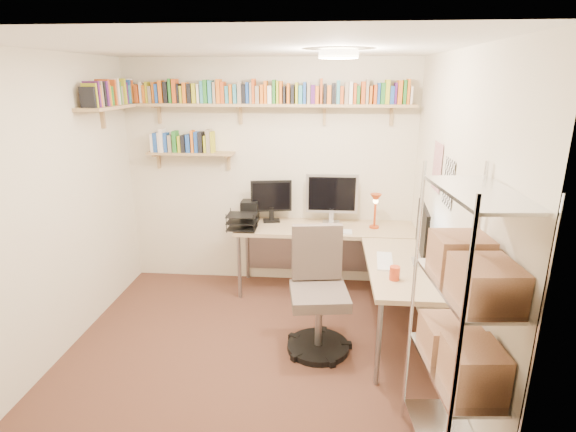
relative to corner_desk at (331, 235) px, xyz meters
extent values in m
plane|color=#4A2E1F|center=(-0.70, -0.96, -0.74)|extent=(3.20, 3.20, 0.00)
cube|color=beige|center=(-0.70, 0.54, 0.51)|extent=(3.20, 0.04, 2.50)
cube|color=beige|center=(-2.30, -0.96, 0.51)|extent=(0.04, 3.00, 2.50)
cube|color=beige|center=(0.90, -0.96, 0.51)|extent=(0.04, 3.00, 2.50)
cube|color=beige|center=(-0.70, -2.46, 0.51)|extent=(3.20, 0.04, 2.50)
cube|color=white|center=(-0.70, -0.96, 1.76)|extent=(3.20, 3.00, 0.04)
cube|color=silver|center=(0.89, -0.41, 0.81)|extent=(0.01, 0.30, 0.42)
cube|color=silver|center=(0.89, -0.81, 0.76)|extent=(0.01, 0.28, 0.38)
cylinder|color=#FFEAC6|center=(0.00, -0.76, 1.72)|extent=(0.30, 0.30, 0.06)
cube|color=tan|center=(-0.70, 0.41, 1.28)|extent=(3.05, 0.25, 0.03)
cube|color=tan|center=(-2.17, -0.01, 1.28)|extent=(0.25, 1.00, 0.03)
cube|color=tan|center=(-1.55, 0.44, 0.76)|extent=(0.95, 0.20, 0.02)
cube|color=tan|center=(-1.90, 0.48, 1.21)|extent=(0.03, 0.20, 0.20)
cube|color=tan|center=(-1.00, 0.48, 1.21)|extent=(0.03, 0.20, 0.20)
cube|color=tan|center=(-0.10, 0.48, 1.21)|extent=(0.03, 0.20, 0.20)
cube|color=tan|center=(0.60, 0.48, 1.21)|extent=(0.03, 0.20, 0.20)
cube|color=white|center=(-2.16, 0.41, 1.41)|extent=(0.03, 0.12, 0.25)
cube|color=orange|center=(-2.12, 0.41, 1.39)|extent=(0.04, 0.13, 0.19)
cube|color=#C14C19|center=(-2.07, 0.41, 1.38)|extent=(0.04, 0.15, 0.18)
cube|color=white|center=(-2.02, 0.41, 1.40)|extent=(0.03, 0.12, 0.21)
cube|color=orange|center=(-1.99, 0.41, 1.38)|extent=(0.02, 0.14, 0.18)
cube|color=gold|center=(-1.96, 0.41, 1.40)|extent=(0.02, 0.11, 0.22)
cube|color=gray|center=(-1.93, 0.41, 1.38)|extent=(0.03, 0.12, 0.17)
cube|color=orange|center=(-1.89, 0.41, 1.40)|extent=(0.02, 0.12, 0.21)
cube|color=#204DA8|center=(-1.86, 0.41, 1.39)|extent=(0.03, 0.15, 0.20)
cube|color=orange|center=(-1.81, 0.41, 1.41)|extent=(0.04, 0.12, 0.23)
cube|color=black|center=(-1.76, 0.41, 1.40)|extent=(0.04, 0.12, 0.22)
cube|color=#28782B|center=(-1.71, 0.41, 1.41)|extent=(0.03, 0.13, 0.25)
cube|color=#C14C19|center=(-1.66, 0.41, 1.41)|extent=(0.04, 0.13, 0.24)
cube|color=black|center=(-1.62, 0.41, 1.39)|extent=(0.02, 0.13, 0.20)
cube|color=gold|center=(-1.59, 0.41, 1.38)|extent=(0.03, 0.12, 0.17)
cube|color=orange|center=(-1.55, 0.41, 1.40)|extent=(0.04, 0.14, 0.21)
cube|color=black|center=(-1.51, 0.41, 1.39)|extent=(0.04, 0.13, 0.20)
cube|color=gold|center=(-1.46, 0.41, 1.39)|extent=(0.04, 0.13, 0.20)
cube|color=white|center=(-1.41, 0.41, 1.39)|extent=(0.03, 0.11, 0.19)
cube|color=teal|center=(-1.37, 0.41, 1.40)|extent=(0.03, 0.14, 0.22)
cube|color=#28782B|center=(-1.33, 0.41, 1.41)|extent=(0.04, 0.15, 0.24)
cube|color=teal|center=(-1.28, 0.41, 1.41)|extent=(0.04, 0.14, 0.23)
cube|color=gray|center=(-1.24, 0.41, 1.40)|extent=(0.03, 0.14, 0.21)
cube|color=orange|center=(-1.20, 0.41, 1.41)|extent=(0.04, 0.13, 0.24)
cube|color=#C14C19|center=(-1.15, 0.41, 1.40)|extent=(0.04, 0.13, 0.22)
cube|color=teal|center=(-1.11, 0.41, 1.38)|extent=(0.04, 0.12, 0.17)
cube|color=orange|center=(-1.07, 0.41, 1.39)|extent=(0.03, 0.14, 0.19)
cube|color=teal|center=(-1.02, 0.41, 1.39)|extent=(0.04, 0.15, 0.19)
cube|color=gray|center=(-0.98, 0.41, 1.40)|extent=(0.04, 0.14, 0.22)
cube|color=black|center=(-0.93, 0.41, 1.39)|extent=(0.04, 0.12, 0.19)
cube|color=#204DA8|center=(-0.89, 0.41, 1.40)|extent=(0.03, 0.12, 0.21)
cube|color=gray|center=(-0.86, 0.41, 1.40)|extent=(0.02, 0.13, 0.21)
cube|color=#C14C19|center=(-0.83, 0.41, 1.41)|extent=(0.03, 0.14, 0.25)
cube|color=gray|center=(-0.79, 0.41, 1.38)|extent=(0.04, 0.15, 0.18)
cube|color=orange|center=(-0.74, 0.41, 1.38)|extent=(0.03, 0.15, 0.19)
cube|color=orange|center=(-0.71, 0.41, 1.40)|extent=(0.03, 0.15, 0.23)
cube|color=white|center=(-0.66, 0.41, 1.38)|extent=(0.04, 0.15, 0.18)
cube|color=#28782B|center=(-0.62, 0.41, 1.41)|extent=(0.03, 0.15, 0.24)
cube|color=gold|center=(-0.58, 0.41, 1.40)|extent=(0.02, 0.13, 0.23)
cube|color=orange|center=(-0.55, 0.41, 1.40)|extent=(0.03, 0.14, 0.22)
cube|color=black|center=(-0.51, 0.41, 1.38)|extent=(0.02, 0.15, 0.17)
cube|color=orange|center=(-0.47, 0.41, 1.39)|extent=(0.03, 0.11, 0.20)
cube|color=black|center=(-0.43, 0.41, 1.38)|extent=(0.03, 0.14, 0.18)
cube|color=gold|center=(-0.39, 0.41, 1.40)|extent=(0.03, 0.15, 0.21)
cube|color=teal|center=(-0.35, 0.41, 1.38)|extent=(0.04, 0.13, 0.18)
cube|color=#204DA8|center=(-0.30, 0.41, 1.40)|extent=(0.03, 0.13, 0.21)
cube|color=gray|center=(-0.26, 0.41, 1.40)|extent=(0.03, 0.13, 0.21)
cube|color=#501B65|center=(-0.22, 0.41, 1.38)|extent=(0.04, 0.12, 0.19)
cube|color=orange|center=(-0.18, 0.41, 1.38)|extent=(0.03, 0.12, 0.18)
cube|color=#C14C19|center=(-0.13, 0.41, 1.42)|extent=(0.02, 0.12, 0.25)
cube|color=black|center=(-0.09, 0.41, 1.39)|extent=(0.03, 0.13, 0.20)
cube|color=orange|center=(-0.05, 0.41, 1.38)|extent=(0.04, 0.15, 0.18)
cube|color=black|center=(-0.01, 0.41, 1.39)|extent=(0.04, 0.11, 0.20)
cube|color=teal|center=(0.04, 0.41, 1.41)|extent=(0.03, 0.15, 0.23)
cube|color=#C14C19|center=(0.07, 0.41, 1.38)|extent=(0.03, 0.13, 0.18)
cube|color=gray|center=(0.12, 0.41, 1.40)|extent=(0.04, 0.11, 0.21)
cube|color=white|center=(0.16, 0.41, 1.40)|extent=(0.03, 0.15, 0.22)
cube|color=#C14C19|center=(0.20, 0.41, 1.39)|extent=(0.03, 0.13, 0.21)
cube|color=#28782B|center=(0.24, 0.41, 1.38)|extent=(0.03, 0.12, 0.18)
cube|color=#C14C19|center=(0.29, 0.41, 1.40)|extent=(0.04, 0.14, 0.22)
cube|color=gray|center=(0.33, 0.41, 1.41)|extent=(0.03, 0.14, 0.24)
cube|color=orange|center=(0.36, 0.41, 1.38)|extent=(0.03, 0.12, 0.18)
cube|color=#C14C19|center=(0.41, 0.41, 1.39)|extent=(0.03, 0.14, 0.19)
cube|color=#204DA8|center=(0.44, 0.41, 1.39)|extent=(0.03, 0.12, 0.20)
cube|color=#28782B|center=(0.48, 0.41, 1.39)|extent=(0.04, 0.14, 0.21)
cube|color=gold|center=(0.53, 0.41, 1.41)|extent=(0.04, 0.14, 0.24)
cube|color=#204DA8|center=(0.58, 0.41, 1.38)|extent=(0.04, 0.13, 0.17)
cube|color=#501B65|center=(0.61, 0.41, 1.40)|extent=(0.02, 0.13, 0.21)
cube|color=orange|center=(0.65, 0.41, 1.41)|extent=(0.04, 0.14, 0.23)
cube|color=#28782B|center=(0.70, 0.41, 1.41)|extent=(0.03, 0.12, 0.24)
cube|color=orange|center=(0.73, 0.41, 1.41)|extent=(0.03, 0.13, 0.24)
cube|color=white|center=(0.77, 0.41, 1.38)|extent=(0.02, 0.11, 0.17)
cube|color=black|center=(-2.17, -0.45, 1.38)|extent=(0.14, 0.03, 0.18)
cube|color=gold|center=(-2.17, -0.40, 1.40)|extent=(0.14, 0.02, 0.21)
cube|color=#501B65|center=(-2.17, -0.37, 1.40)|extent=(0.15, 0.03, 0.23)
cube|color=orange|center=(-2.17, -0.32, 1.39)|extent=(0.12, 0.04, 0.19)
cube|color=gray|center=(-2.17, -0.28, 1.40)|extent=(0.12, 0.03, 0.23)
cube|color=black|center=(-2.17, -0.24, 1.40)|extent=(0.14, 0.03, 0.22)
cube|color=#501B65|center=(-2.17, -0.20, 1.40)|extent=(0.14, 0.04, 0.23)
cube|color=#C14C19|center=(-2.17, -0.15, 1.41)|extent=(0.13, 0.04, 0.24)
cube|color=gold|center=(-2.17, -0.11, 1.38)|extent=(0.12, 0.02, 0.19)
cube|color=#28782B|center=(-2.17, -0.08, 1.38)|extent=(0.12, 0.04, 0.18)
cube|color=#C14C19|center=(-2.17, -0.04, 1.41)|extent=(0.15, 0.03, 0.24)
cube|color=gray|center=(-2.17, 0.00, 1.38)|extent=(0.14, 0.03, 0.18)
cube|color=white|center=(-2.17, 0.04, 1.42)|extent=(0.14, 0.04, 0.25)
cube|color=#28782B|center=(-2.17, 0.08, 1.40)|extent=(0.13, 0.02, 0.22)
cube|color=gray|center=(-2.17, 0.12, 1.38)|extent=(0.12, 0.04, 0.18)
cube|color=gold|center=(-2.17, 0.18, 1.42)|extent=(0.15, 0.04, 0.25)
cube|color=gray|center=(-2.17, 0.22, 1.39)|extent=(0.11, 0.04, 0.20)
cube|color=#501B65|center=(-2.17, 0.26, 1.40)|extent=(0.12, 0.02, 0.21)
cube|color=teal|center=(-2.17, 0.29, 1.38)|extent=(0.14, 0.03, 0.18)
cube|color=#204DA8|center=(-2.17, 0.34, 1.41)|extent=(0.11, 0.03, 0.24)
cube|color=#C14C19|center=(-2.17, 0.37, 1.41)|extent=(0.14, 0.03, 0.23)
cube|color=teal|center=(-2.17, 0.41, 1.39)|extent=(0.12, 0.03, 0.20)
cube|color=white|center=(-1.96, 0.44, 0.87)|extent=(0.03, 0.13, 0.20)
cube|color=#204DA8|center=(-1.92, 0.44, 0.87)|extent=(0.04, 0.13, 0.21)
cube|color=white|center=(-1.88, 0.44, 0.87)|extent=(0.02, 0.13, 0.21)
cube|color=white|center=(-1.85, 0.44, 0.89)|extent=(0.03, 0.15, 0.25)
cube|color=#204DA8|center=(-1.81, 0.44, 0.87)|extent=(0.04, 0.11, 0.21)
cube|color=gray|center=(-1.77, 0.44, 0.86)|extent=(0.04, 0.11, 0.18)
cube|color=#28782B|center=(-1.71, 0.44, 0.88)|extent=(0.04, 0.13, 0.23)
cube|color=gold|center=(-1.66, 0.44, 0.86)|extent=(0.03, 0.12, 0.18)
cube|color=black|center=(-1.62, 0.44, 0.86)|extent=(0.04, 0.13, 0.18)
cube|color=#204DA8|center=(-1.56, 0.44, 0.86)|extent=(0.04, 0.13, 0.19)
cube|color=orange|center=(-1.51, 0.44, 0.89)|extent=(0.03, 0.11, 0.23)
cube|color=#204DA8|center=(-1.47, 0.44, 0.88)|extent=(0.04, 0.11, 0.22)
cube|color=black|center=(-1.42, 0.44, 0.88)|extent=(0.04, 0.14, 0.22)
cube|color=gold|center=(-1.38, 0.44, 0.86)|extent=(0.02, 0.13, 0.18)
cube|color=gray|center=(-1.34, 0.44, 0.89)|extent=(0.04, 0.12, 0.25)
cube|color=gold|center=(-1.30, 0.44, 0.88)|extent=(0.03, 0.12, 0.22)
cube|color=tan|center=(-0.05, 0.26, -0.01)|extent=(1.94, 0.61, 0.04)
cube|color=tan|center=(0.61, -0.73, -0.01)|extent=(0.61, 1.32, 0.04)
cylinder|color=gray|center=(-0.96, 0.00, -0.39)|extent=(0.04, 0.04, 0.71)
cylinder|color=gray|center=(-0.96, 0.51, -0.39)|extent=(0.04, 0.04, 0.71)
cylinder|color=gray|center=(0.87, 0.51, -0.39)|extent=(0.04, 0.04, 0.71)
cylinder|color=gray|center=(0.36, -1.34, -0.39)|extent=(0.04, 0.04, 0.71)
cylinder|color=gray|center=(0.87, -1.34, -0.39)|extent=(0.04, 0.04, 0.71)
cube|color=gray|center=(-0.05, 0.52, -0.34)|extent=(1.83, 0.02, 0.56)
cube|color=silver|center=(0.00, 0.38, 0.35)|extent=(0.56, 0.03, 0.43)
cube|color=black|center=(0.00, 0.36, 0.35)|extent=(0.51, 0.00, 0.37)
cube|color=black|center=(-0.66, 0.38, 0.31)|extent=(0.45, 0.03, 0.35)
cube|color=black|center=(0.76, -0.68, 0.33)|extent=(0.03, 0.59, 0.39)
cube|color=white|center=(0.74, -0.68, 0.33)|extent=(0.00, 0.53, 0.33)
cube|color=white|center=(0.00, 0.07, 0.02)|extent=(0.43, 0.13, 0.02)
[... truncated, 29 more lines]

